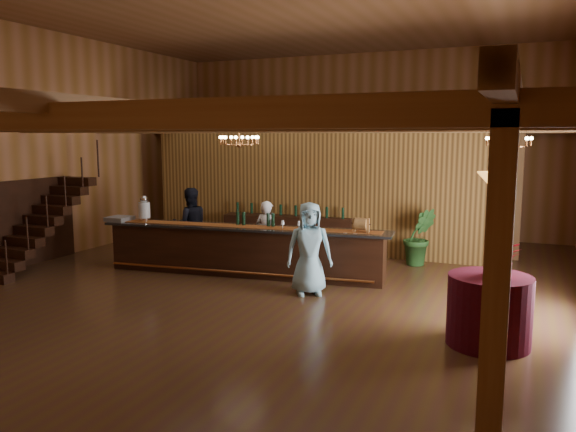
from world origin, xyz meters
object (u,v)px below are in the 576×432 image
at_px(raffle_drum, 361,224).
at_px(pendant_lamp, 496,179).
at_px(guest, 309,248).
at_px(beverage_dispenser, 144,209).
at_px(tasting_bar, 244,250).
at_px(staff_second, 190,224).
at_px(floor_plant, 419,237).
at_px(round_table, 489,310).
at_px(chandelier_left, 239,140).
at_px(backbar_shelf, 288,233).
at_px(chandelier_right, 509,141).
at_px(bartender, 267,235).

relative_size(raffle_drum, pendant_lamp, 0.38).
height_order(raffle_drum, guest, guest).
bearing_deg(beverage_dispenser, tasting_bar, 5.35).
height_order(staff_second, floor_plant, staff_second).
bearing_deg(pendant_lamp, round_table, 0.00).
bearing_deg(chandelier_left, beverage_dispenser, 176.46).
relative_size(tasting_bar, floor_plant, 4.76).
distance_m(tasting_bar, backbar_shelf, 2.68).
distance_m(tasting_bar, chandelier_right, 5.76).
xyz_separation_m(tasting_bar, pendant_lamp, (5.16, -2.30, 1.86)).
xyz_separation_m(staff_second, guest, (3.68, -1.59, -0.00)).
bearing_deg(beverage_dispenser, guest, -8.28).
bearing_deg(staff_second, chandelier_left, 110.65).
bearing_deg(pendant_lamp, bartender, 148.66).
bearing_deg(beverage_dispenser, raffle_drum, 5.41).
bearing_deg(backbar_shelf, beverage_dispenser, -137.88).
bearing_deg(raffle_drum, bartender, 168.51).
xyz_separation_m(chandelier_left, bartender, (0.10, 1.10, -2.14)).
bearing_deg(guest, chandelier_right, -4.01).
relative_size(raffle_drum, floor_plant, 0.25).
bearing_deg(tasting_bar, staff_second, 151.33).
relative_size(beverage_dispenser, chandelier_right, 0.75).
xyz_separation_m(tasting_bar, bartender, (0.22, 0.71, 0.24)).
distance_m(backbar_shelf, chandelier_left, 3.92).
bearing_deg(bartender, guest, 142.19).
xyz_separation_m(backbar_shelf, guest, (1.93, -3.52, 0.41)).
bearing_deg(backbar_shelf, chandelier_left, -95.04).
bearing_deg(guest, chandelier_left, 137.35).
bearing_deg(raffle_drum, guest, -122.63).
xyz_separation_m(backbar_shelf, pendant_lamp, (5.26, -4.97, 1.93)).
xyz_separation_m(raffle_drum, backbar_shelf, (-2.63, 2.43, -0.77)).
height_order(beverage_dispenser, staff_second, staff_second).
bearing_deg(bartender, staff_second, 5.27).
bearing_deg(guest, backbar_shelf, 91.21).
height_order(beverage_dispenser, raffle_drum, beverage_dispenser).
height_order(chandelier_left, staff_second, chandelier_left).
height_order(raffle_drum, pendant_lamp, pendant_lamp).
bearing_deg(chandelier_right, floor_plant, 136.36).
bearing_deg(floor_plant, round_table, -68.80).
height_order(pendant_lamp, floor_plant, pendant_lamp).
xyz_separation_m(backbar_shelf, round_table, (5.26, -4.97, 0.04)).
xyz_separation_m(raffle_drum, chandelier_left, (-2.41, -0.63, 1.67)).
bearing_deg(chandelier_left, tasting_bar, 107.95).
relative_size(tasting_bar, backbar_shelf, 1.91).
distance_m(pendant_lamp, bartender, 6.01).
bearing_deg(tasting_bar, floor_plant, 29.30).
relative_size(tasting_bar, staff_second, 3.63).
relative_size(round_table, staff_second, 0.67).
bearing_deg(beverage_dispenser, chandelier_right, 6.35).
xyz_separation_m(backbar_shelf, bartender, (0.31, -1.96, 0.30)).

